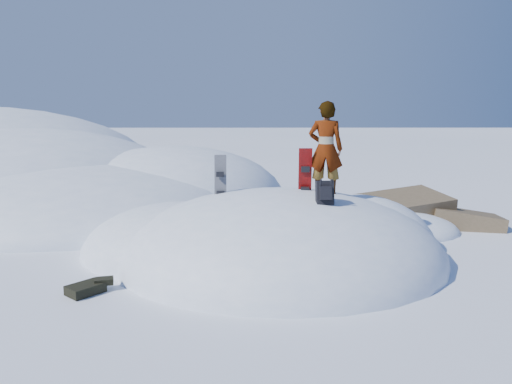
{
  "coord_description": "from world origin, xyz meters",
  "views": [
    {
      "loc": [
        -0.56,
        -10.26,
        3.29
      ],
      "look_at": [
        -0.51,
        0.3,
        1.42
      ],
      "focal_mm": 35.0,
      "sensor_mm": 36.0,
      "label": 1
    }
  ],
  "objects_px": {
    "snowboard_red": "(305,182)",
    "person": "(326,149)",
    "backpack": "(325,193)",
    "snowboard_dark": "(220,186)"
  },
  "relations": [
    {
      "from": "snowboard_dark",
      "to": "backpack",
      "type": "xyz_separation_m",
      "value": [
        2.1,
        -1.23,
        0.07
      ]
    },
    {
      "from": "snowboard_red",
      "to": "backpack",
      "type": "xyz_separation_m",
      "value": [
        0.27,
        -1.1,
        -0.04
      ]
    },
    {
      "from": "snowboard_dark",
      "to": "backpack",
      "type": "distance_m",
      "value": 2.44
    },
    {
      "from": "snowboard_red",
      "to": "backpack",
      "type": "distance_m",
      "value": 1.13
    },
    {
      "from": "backpack",
      "to": "person",
      "type": "xyz_separation_m",
      "value": [
        0.14,
        1.05,
        0.76
      ]
    },
    {
      "from": "snowboard_red",
      "to": "person",
      "type": "height_order",
      "value": "person"
    },
    {
      "from": "snowboard_red",
      "to": "person",
      "type": "distance_m",
      "value": 0.83
    },
    {
      "from": "snowboard_dark",
      "to": "person",
      "type": "distance_m",
      "value": 2.4
    },
    {
      "from": "snowboard_dark",
      "to": "backpack",
      "type": "relative_size",
      "value": 2.5
    },
    {
      "from": "snowboard_red",
      "to": "person",
      "type": "relative_size",
      "value": 0.75
    }
  ]
}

